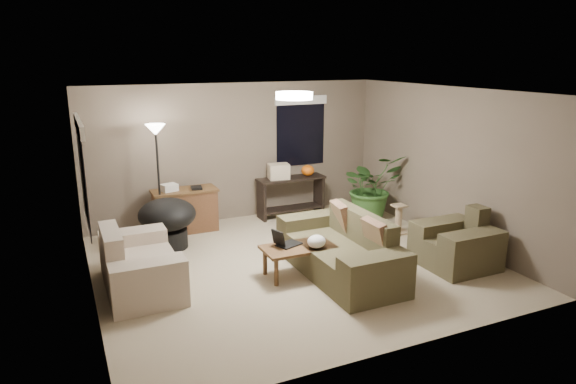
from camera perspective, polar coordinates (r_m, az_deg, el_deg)
name	(u,v)px	position (r m, az deg, el deg)	size (l,w,h in m)	color
room_shell	(294,182)	(7.20, 0.66, 1.16)	(5.50, 5.50, 5.50)	tan
main_sofa	(341,253)	(7.25, 5.95, -6.77)	(0.95, 2.20, 0.85)	brown
throw_pillows	(358,227)	(7.25, 7.78, -3.82)	(0.30, 1.37, 0.47)	#8C7251
loveseat	(138,267)	(7.03, -16.30, -8.01)	(0.90, 1.60, 0.85)	beige
armchair	(456,246)	(7.85, 18.20, -5.70)	(0.95, 1.00, 0.85)	brown
coffee_table	(298,250)	(7.13, 1.17, -6.51)	(1.00, 0.55, 0.42)	brown
laptop	(284,242)	(7.11, -0.40, -5.53)	(0.42, 0.33, 0.24)	black
plastic_bag	(316,241)	(7.04, 3.18, -5.51)	(0.26, 0.23, 0.18)	white
desk	(185,210)	(9.04, -11.33, -2.00)	(1.10, 0.50, 0.75)	brown
desk_papers	(175,188)	(8.88, -12.44, 0.48)	(0.70, 0.30, 0.12)	silver
console_table	(291,194)	(9.70, 0.33, -0.17)	(1.30, 0.40, 0.75)	black
pumpkin	(308,171)	(9.75, 2.20, 2.40)	(0.25, 0.25, 0.20)	orange
cardboard_box	(279,171)	(9.49, -1.04, 2.31)	(0.37, 0.28, 0.28)	beige
papasan_chair	(167,220)	(8.30, -13.25, -3.00)	(0.99, 0.99, 0.80)	black
floor_lamp	(156,144)	(8.53, -14.42, 5.24)	(0.32, 0.32, 1.91)	black
ceiling_fixture	(294,96)	(7.02, 0.69, 10.64)	(0.50, 0.50, 0.10)	white
houseplant	(371,194)	(9.64, 9.18, -0.19)	(1.11, 1.23, 0.96)	#2D5923
cat_scratching_post	(398,221)	(9.03, 12.16, -3.14)	(0.32, 0.32, 0.50)	tan
window_left	(81,156)	(6.75, -22.03, 3.76)	(0.05, 1.56, 1.33)	black
window_back	(301,119)	(9.86, 1.44, 8.07)	(1.06, 0.05, 1.33)	black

